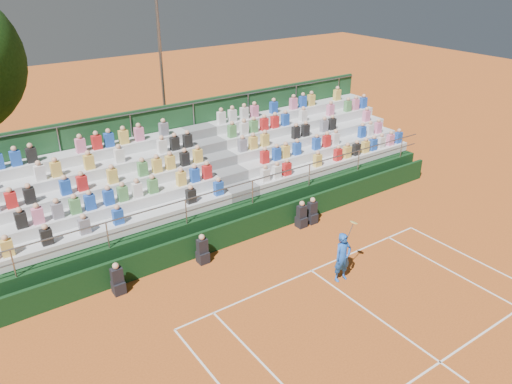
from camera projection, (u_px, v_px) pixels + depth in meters
ground at (312, 271)px, 18.03m from camera, size 90.00×90.00×0.00m
courtside_wall at (260, 224)px, 20.18m from camera, size 20.00×0.15×1.00m
line_officials at (241, 238)px, 19.21m from camera, size 8.95×0.40×1.19m
grandstand at (218, 183)px, 22.32m from camera, size 20.00×5.20×4.40m
tennis_player at (343, 257)px, 17.17m from camera, size 0.88×0.47×2.22m
floodlight_mast at (161, 64)px, 25.92m from camera, size 0.60×0.25×9.04m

